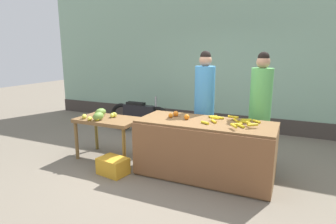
{
  "coord_description": "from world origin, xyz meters",
  "views": [
    {
      "loc": [
        1.64,
        -3.92,
        1.9
      ],
      "look_at": [
        -0.21,
        0.15,
        0.91
      ],
      "focal_mm": 30.25,
      "sensor_mm": 36.0,
      "label": 1
    }
  ],
  "objects_px": {
    "parked_motorcycle": "(140,115)",
    "produce_sack": "(169,136)",
    "vendor_woman_blue_shirt": "(204,106)",
    "produce_crate": "(113,166)",
    "vendor_woman_green_shirt": "(260,110)"
  },
  "relations": [
    {
      "from": "parked_motorcycle",
      "to": "produce_sack",
      "type": "bearing_deg",
      "value": -36.29
    },
    {
      "from": "vendor_woman_green_shirt",
      "to": "vendor_woman_blue_shirt",
      "type": "bearing_deg",
      "value": -174.97
    },
    {
      "from": "parked_motorcycle",
      "to": "vendor_woman_blue_shirt",
      "type": "bearing_deg",
      "value": -27.79
    },
    {
      "from": "vendor_woman_blue_shirt",
      "to": "parked_motorcycle",
      "type": "height_order",
      "value": "vendor_woman_blue_shirt"
    },
    {
      "from": "produce_sack",
      "to": "produce_crate",
      "type": "bearing_deg",
      "value": -104.04
    },
    {
      "from": "parked_motorcycle",
      "to": "produce_crate",
      "type": "distance_m",
      "value": 2.32
    },
    {
      "from": "vendor_woman_green_shirt",
      "to": "parked_motorcycle",
      "type": "bearing_deg",
      "value": 162.01
    },
    {
      "from": "parked_motorcycle",
      "to": "produce_sack",
      "type": "xyz_separation_m",
      "value": [
        1.11,
        -0.82,
        -0.13
      ]
    },
    {
      "from": "parked_motorcycle",
      "to": "produce_crate",
      "type": "height_order",
      "value": "parked_motorcycle"
    },
    {
      "from": "produce_crate",
      "to": "produce_sack",
      "type": "xyz_separation_m",
      "value": [
        0.34,
        1.35,
        0.14
      ]
    },
    {
      "from": "vendor_woman_blue_shirt",
      "to": "vendor_woman_green_shirt",
      "type": "distance_m",
      "value": 0.91
    },
    {
      "from": "vendor_woman_green_shirt",
      "to": "produce_sack",
      "type": "bearing_deg",
      "value": 177.25
    },
    {
      "from": "vendor_woman_green_shirt",
      "to": "parked_motorcycle",
      "type": "height_order",
      "value": "vendor_woman_green_shirt"
    },
    {
      "from": "vendor_woman_green_shirt",
      "to": "produce_crate",
      "type": "xyz_separation_m",
      "value": [
        -1.99,
        -1.28,
        -0.81
      ]
    },
    {
      "from": "parked_motorcycle",
      "to": "produce_sack",
      "type": "distance_m",
      "value": 1.39
    }
  ]
}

